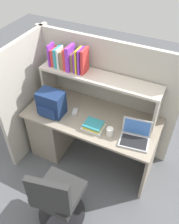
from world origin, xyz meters
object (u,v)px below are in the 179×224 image
at_px(laptop, 135,136).
at_px(computer_mouse, 75,112).
at_px(paper_cup, 110,132).
at_px(office_chair, 57,200).
at_px(backpack, 51,104).

bearing_deg(laptop, computer_mouse, 172.61).
height_order(computer_mouse, paper_cup, paper_cup).
bearing_deg(paper_cup, office_chair, -106.90).
height_order(laptop, computer_mouse, laptop).
xyz_separation_m(backpack, computer_mouse, (0.24, 0.12, -0.13)).
relative_size(backpack, office_chair, 0.32).
height_order(backpack, office_chair, backpack).
height_order(laptop, office_chair, laptop).
bearing_deg(backpack, paper_cup, -2.30).
distance_m(computer_mouse, office_chair, 1.02).
distance_m(laptop, paper_cup, 0.27).
bearing_deg(backpack, laptop, 1.18).
distance_m(backpack, office_chair, 1.07).
distance_m(backpack, paper_cup, 0.76).
xyz_separation_m(laptop, backpack, (-1.02, -0.02, 0.09)).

